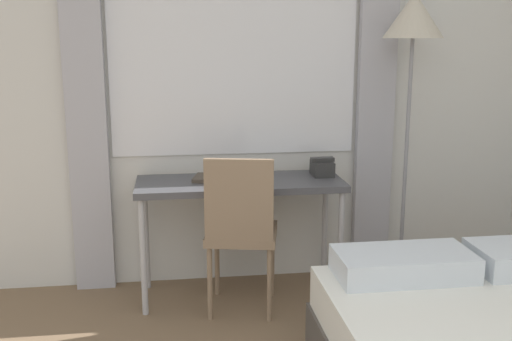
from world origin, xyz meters
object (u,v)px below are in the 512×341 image
at_px(desk, 240,192).
at_px(book, 217,178).
at_px(desk_chair, 241,225).
at_px(telephone, 322,167).
at_px(standing_lamp, 413,40).

bearing_deg(desk, book, 168.53).
height_order(desk_chair, telephone, desk_chair).
bearing_deg(desk_chair, telephone, 41.22).
height_order(desk_chair, standing_lamp, standing_lamp).
xyz_separation_m(standing_lamp, telephone, (-0.52, 0.07, -0.78)).
xyz_separation_m(desk_chair, telephone, (0.55, 0.31, 0.25)).
bearing_deg(desk_chair, desk, 96.16).
xyz_separation_m(desk, book, (-0.14, 0.03, 0.08)).
bearing_deg(standing_lamp, desk, 179.97).
distance_m(desk_chair, telephone, 0.68).
relative_size(desk_chair, book, 3.08).
height_order(standing_lamp, telephone, standing_lamp).
bearing_deg(telephone, book, -176.74).
height_order(desk, book, book).
relative_size(desk, standing_lamp, 0.68).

